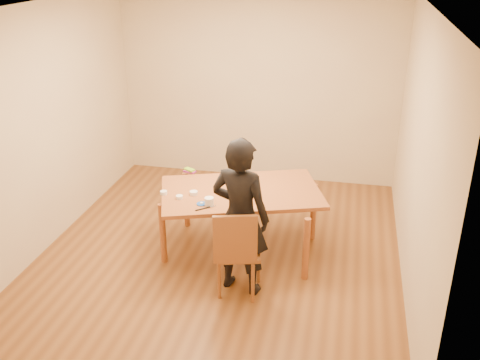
% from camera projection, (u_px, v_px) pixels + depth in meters
% --- Properties ---
extents(room_shell, '(4.00, 4.50, 2.70)m').
position_uv_depth(room_shell, '(227.00, 130.00, 5.91)').
color(room_shell, brown).
rests_on(room_shell, ground).
extents(dining_table, '(1.97, 1.54, 0.04)m').
position_uv_depth(dining_table, '(241.00, 192.00, 5.89)').
color(dining_table, brown).
rests_on(dining_table, floor).
extents(dining_chair, '(0.48, 0.48, 0.04)m').
position_uv_depth(dining_chair, '(239.00, 252.00, 5.28)').
color(dining_chair, brown).
rests_on(dining_chair, floor).
extents(cake_plate, '(0.31, 0.31, 0.02)m').
position_uv_depth(cake_plate, '(245.00, 185.00, 5.98)').
color(cake_plate, '#B50C12').
rests_on(cake_plate, dining_table).
extents(cake, '(0.20, 0.20, 0.06)m').
position_uv_depth(cake, '(245.00, 182.00, 5.96)').
color(cake, white).
rests_on(cake, cake_plate).
extents(frosting_dome, '(0.19, 0.19, 0.03)m').
position_uv_depth(frosting_dome, '(245.00, 178.00, 5.94)').
color(frosting_dome, white).
rests_on(frosting_dome, cake).
extents(frosting_tub, '(0.10, 0.10, 0.08)m').
position_uv_depth(frosting_tub, '(209.00, 201.00, 5.54)').
color(frosting_tub, white).
rests_on(frosting_tub, dining_table).
extents(frosting_lid, '(0.11, 0.11, 0.01)m').
position_uv_depth(frosting_lid, '(202.00, 204.00, 5.57)').
color(frosting_lid, '#1947A4').
rests_on(frosting_lid, dining_table).
extents(frosting_dollop, '(0.04, 0.04, 0.02)m').
position_uv_depth(frosting_dollop, '(202.00, 203.00, 5.57)').
color(frosting_dollop, white).
rests_on(frosting_dollop, frosting_lid).
extents(ramekin_green, '(0.07, 0.07, 0.04)m').
position_uv_depth(ramekin_green, '(179.00, 197.00, 5.69)').
color(ramekin_green, white).
rests_on(ramekin_green, dining_table).
extents(ramekin_yellow, '(0.09, 0.09, 0.04)m').
position_uv_depth(ramekin_yellow, '(194.00, 193.00, 5.77)').
color(ramekin_yellow, white).
rests_on(ramekin_yellow, dining_table).
extents(ramekin_multi, '(0.08, 0.08, 0.04)m').
position_uv_depth(ramekin_multi, '(164.00, 193.00, 5.79)').
color(ramekin_multi, white).
rests_on(ramekin_multi, dining_table).
extents(candy_box_pink, '(0.16, 0.10, 0.02)m').
position_uv_depth(candy_box_pink, '(190.00, 171.00, 6.35)').
color(candy_box_pink, '#C92F6E').
rests_on(candy_box_pink, dining_table).
extents(candy_box_green, '(0.15, 0.12, 0.02)m').
position_uv_depth(candy_box_green, '(189.00, 170.00, 6.34)').
color(candy_box_green, '#1F9B1C').
rests_on(candy_box_green, candy_box_pink).
extents(spatula, '(0.13, 0.12, 0.01)m').
position_uv_depth(spatula, '(203.00, 209.00, 5.47)').
color(spatula, black).
rests_on(spatula, dining_table).
extents(person, '(0.67, 0.51, 1.63)m').
position_uv_depth(person, '(240.00, 217.00, 5.17)').
color(person, black).
rests_on(person, floor).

